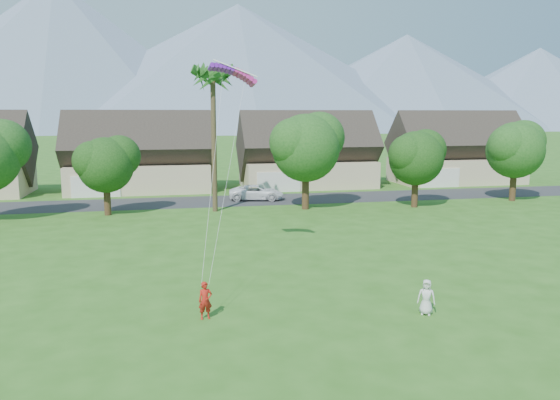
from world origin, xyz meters
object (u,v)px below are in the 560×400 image
object	(u,v)px
kite_flyer	(205,300)
watcher	(426,297)
parked_car	(256,193)
parafoil_kite	(234,71)

from	to	relation	value
kite_flyer	watcher	bearing A→B (deg)	-16.16
watcher	parked_car	xyz separation A→B (m)	(-2.11, 32.18, -0.02)
kite_flyer	watcher	xyz separation A→B (m)	(9.20, -1.36, -0.03)
watcher	parafoil_kite	distance (m)	15.18
watcher	parafoil_kite	bearing A→B (deg)	156.15
watcher	parafoil_kite	size ratio (longest dim) A/B	0.59
parked_car	parafoil_kite	size ratio (longest dim) A/B	2.07
watcher	parked_car	bearing A→B (deg)	122.65
watcher	kite_flyer	bearing A→B (deg)	-159.55
kite_flyer	parafoil_kite	size ratio (longest dim) A/B	0.61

